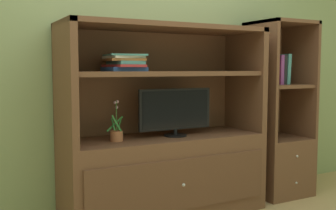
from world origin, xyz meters
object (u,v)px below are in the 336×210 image
Objects in this scene: upright_book_row at (275,71)px; tv_monitor at (175,111)px; media_console at (165,155)px; magazine_stack at (124,63)px; potted_plant at (117,134)px; bookshelf_tall at (277,139)px.

tv_monitor is at bearing -178.11° from upright_book_row.
media_console is 0.36m from tv_monitor.
media_console reaches higher than magazine_stack.
media_console reaches higher than potted_plant.
magazine_stack is at bearing -179.81° from upright_book_row.
upright_book_row is (1.47, 0.00, -0.07)m from magazine_stack.
media_console is 4.61× the size of magazine_stack.
tv_monitor is 0.39× the size of bookshelf_tall.
magazine_stack is 0.22× the size of bookshelf_tall.
potted_plant is at bearing 179.09° from tv_monitor.
media_console reaches higher than upright_book_row.
tv_monitor is at bearing -177.64° from bookshelf_tall.
upright_book_row is at bearing 1.89° from tv_monitor.
tv_monitor is 2.26× the size of upright_book_row.
magazine_stack is at bearing 16.62° from potted_plant.
potted_plant is at bearing -163.38° from magazine_stack.
bookshelf_tall is at bearing 11.12° from upright_book_row.
upright_book_row is (1.54, 0.03, 0.45)m from potted_plant.
potted_plant is at bearing -179.00° from upright_book_row.
magazine_stack reaches higher than tv_monitor.
tv_monitor is 1.16m from bookshelf_tall.
upright_book_row is (1.13, -0.01, 0.66)m from media_console.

